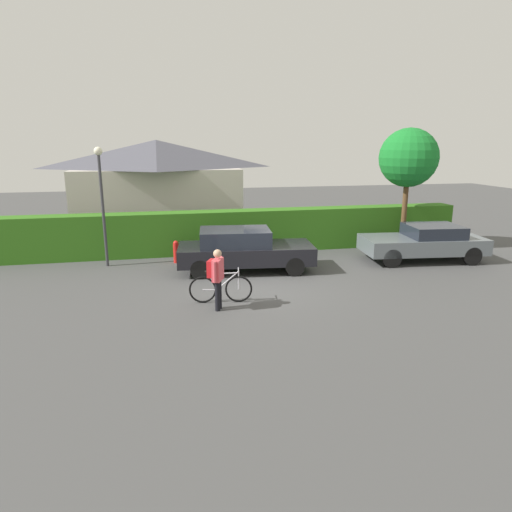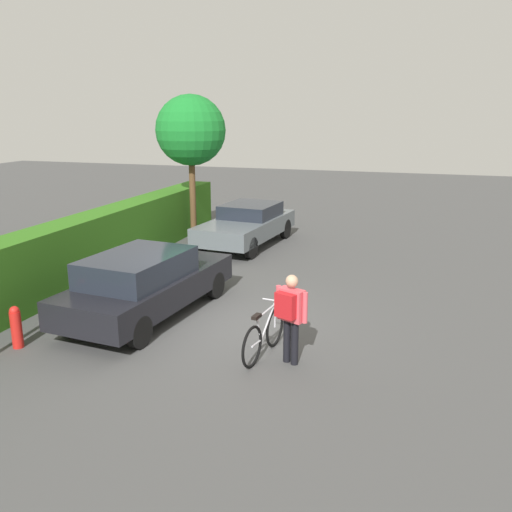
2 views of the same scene
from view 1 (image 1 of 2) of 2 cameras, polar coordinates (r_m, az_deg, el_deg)
ground_plane at (r=13.62m, az=-0.23°, el=-3.75°), size 60.00×60.00×0.00m
hedge_row at (r=17.67m, az=-3.15°, el=3.15°), size 18.82×0.90×1.64m
house_distant at (r=22.19m, az=-12.34°, el=8.74°), size 7.80×4.93×4.34m
parked_car_near at (r=14.99m, az=-1.70°, el=0.88°), size 4.63×2.23×1.43m
parked_car_far at (r=17.44m, az=20.64°, el=1.70°), size 4.48×2.25×1.31m
bicycle at (r=12.11m, az=-4.51°, el=-4.12°), size 1.69×0.50×0.91m
person_rider at (r=11.44m, az=-5.03°, el=-2.25°), size 0.48×0.61×1.60m
street_lamp at (r=16.12m, az=-19.07°, el=7.92°), size 0.28×0.28×4.07m
tree_kerbside at (r=18.94m, az=18.83°, el=11.68°), size 2.29×2.29×4.78m
fire_hydrant at (r=16.32m, az=-10.13°, el=0.57°), size 0.20×0.20×0.81m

